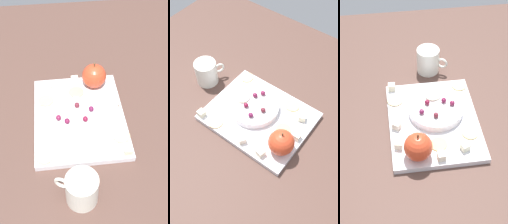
# 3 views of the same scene
# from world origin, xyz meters

# --- Properties ---
(table) EXTENTS (1.41, 1.09, 0.03)m
(table) POSITION_xyz_m (0.00, 0.00, 0.02)
(table) COLOR brown
(table) RESTS_ON ground
(platter) EXTENTS (0.34, 0.27, 0.02)m
(platter) POSITION_xyz_m (-0.03, -0.00, 0.04)
(platter) COLOR white
(platter) RESTS_ON table
(serving_dish) EXTENTS (0.17, 0.17, 0.02)m
(serving_dish) POSITION_xyz_m (-0.06, 0.01, 0.06)
(serving_dish) COLOR white
(serving_dish) RESTS_ON platter
(apple_whole) EXTENTS (0.08, 0.08, 0.08)m
(apple_whole) POSITION_xyz_m (0.09, -0.06, 0.09)
(apple_whole) COLOR #CF4224
(apple_whole) RESTS_ON platter
(apple_stem) EXTENTS (0.01, 0.01, 0.01)m
(apple_stem) POSITION_xyz_m (0.09, -0.06, 0.14)
(apple_stem) COLOR brown
(apple_stem) RESTS_ON apple_whole
(cheese_cube_0) EXTENTS (0.03, 0.03, 0.02)m
(cheese_cube_0) POSITION_xyz_m (-0.02, -0.11, 0.06)
(cheese_cube_0) COLOR #F4E4CA
(cheese_cube_0) RESTS_ON platter
(cheese_cube_1) EXTENTS (0.03, 0.03, 0.02)m
(cheese_cube_1) POSITION_xyz_m (0.06, -0.11, 0.06)
(cheese_cube_1) COLOR #F7E9C9
(cheese_cube_1) RESTS_ON platter
(cheese_cube_2) EXTENTS (0.02, 0.02, 0.02)m
(cheese_cube_2) POSITION_xyz_m (0.11, 0.00, 0.06)
(cheese_cube_2) COLOR white
(cheese_cube_2) RESTS_ON platter
(cheese_cube_3) EXTENTS (0.03, 0.03, 0.02)m
(cheese_cube_3) POSITION_xyz_m (0.09, 0.07, 0.06)
(cheese_cube_3) COLOR #F0EDCA
(cheese_cube_3) RESTS_ON platter
(cheese_cube_4) EXTENTS (0.02, 0.02, 0.02)m
(cheese_cube_4) POSITION_xyz_m (-0.18, -0.12, 0.06)
(cheese_cube_4) COLOR #EEEBCA
(cheese_cube_4) RESTS_ON platter
(cracker_0) EXTENTS (0.05, 0.05, 0.00)m
(cracker_0) POSITION_xyz_m (-0.13, -0.11, 0.05)
(cracker_0) COLOR #D3B585
(cracker_0) RESTS_ON platter
(cracker_1) EXTENTS (0.05, 0.05, 0.00)m
(cracker_1) POSITION_xyz_m (0.04, 0.10, 0.05)
(cracker_1) COLOR #E0C581
(cracker_1) RESTS_ON platter
(cracker_2) EXTENTS (0.05, 0.05, 0.00)m
(cracker_2) POSITION_xyz_m (-0.17, 0.11, 0.05)
(cracker_2) COLOR #D8C085
(cracker_2) RESTS_ON platter
(cracker_3) EXTENTS (0.05, 0.05, 0.00)m
(cracker_3) POSITION_xyz_m (0.07, 0.00, 0.05)
(cracker_3) COLOR #D8C47C
(cracker_3) RESTS_ON platter
(grape_0) EXTENTS (0.02, 0.02, 0.02)m
(grape_0) POSITION_xyz_m (-0.08, -0.01, 0.08)
(grape_0) COLOR maroon
(grape_0) RESTS_ON serving_dish
(grape_1) EXTENTS (0.02, 0.02, 0.02)m
(grape_1) POSITION_xyz_m (-0.06, 0.06, 0.08)
(grape_1) COLOR maroon
(grape_1) RESTS_ON serving_dish
(grape_2) EXTENTS (0.02, 0.02, 0.02)m
(grape_2) POSITION_xyz_m (-0.08, 0.04, 0.08)
(grape_2) COLOR maroon
(grape_2) RESTS_ON serving_dish
(grape_3) EXTENTS (0.02, 0.02, 0.02)m
(grape_3) POSITION_xyz_m (-0.04, -0.04, 0.08)
(grape_3) COLOR maroon
(grape_3) RESTS_ON serving_dish
(grape_4) EXTENTS (0.02, 0.02, 0.02)m
(grape_4) POSITION_xyz_m (-0.02, 0.01, 0.08)
(grape_4) COLOR maroon
(grape_4) RESTS_ON serving_dish
(apple_slice_0) EXTENTS (0.05, 0.05, 0.01)m
(apple_slice_0) POSITION_xyz_m (-0.11, 0.01, 0.08)
(apple_slice_0) COLOR beige
(apple_slice_0) RESTS_ON serving_dish
(cup) EXTENTS (0.08, 0.11, 0.09)m
(cup) POSITION_xyz_m (-0.29, 0.02, 0.08)
(cup) COLOR white
(cup) RESTS_ON table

